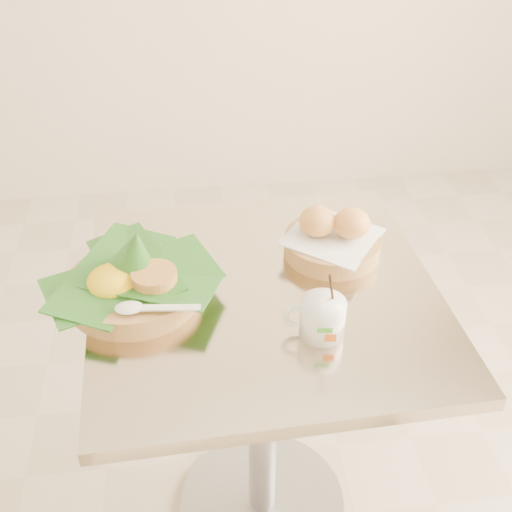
{
  "coord_description": "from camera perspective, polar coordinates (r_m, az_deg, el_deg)",
  "views": [
    {
      "loc": [
        0.06,
        -0.95,
        1.57
      ],
      "look_at": [
        0.19,
        0.08,
        0.82
      ],
      "focal_mm": 45.0,
      "sensor_mm": 36.0,
      "label": 1
    }
  ],
  "objects": [
    {
      "name": "rice_basket",
      "position": [
        1.28,
        -10.92,
        -2.05
      ],
      "size": [
        0.33,
        0.33,
        0.17
      ],
      "rotation": [
        0.0,
        0.0,
        0.21
      ],
      "color": "tan",
      "rests_on": "cafe_table"
    },
    {
      "name": "bread_basket",
      "position": [
        1.39,
        6.83,
        1.6
      ],
      "size": [
        0.25,
        0.25,
        0.11
      ],
      "rotation": [
        0.0,
        0.0,
        0.13
      ],
      "color": "tan",
      "rests_on": "cafe_table"
    },
    {
      "name": "coffee_mug",
      "position": [
        1.19,
        5.82,
        -5.38
      ],
      "size": [
        0.12,
        0.09,
        0.15
      ],
      "rotation": [
        0.0,
        0.0,
        -0.12
      ],
      "color": "white",
      "rests_on": "cafe_table"
    },
    {
      "name": "cafe_table",
      "position": [
        1.45,
        0.67,
        -9.81
      ],
      "size": [
        0.73,
        0.73,
        0.75
      ],
      "rotation": [
        0.0,
        0.0,
        0.04
      ],
      "color": "gray",
      "rests_on": "floor"
    }
  ]
}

